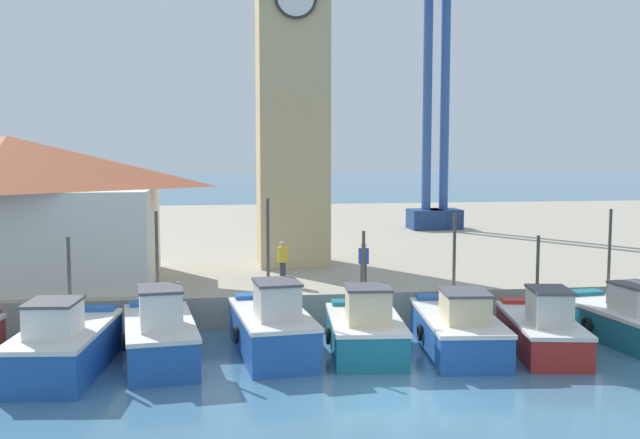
{
  "coord_description": "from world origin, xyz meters",
  "views": [
    {
      "loc": [
        -4.39,
        -17.2,
        6.18
      ],
      "look_at": [
        -0.51,
        9.79,
        3.5
      ],
      "focal_mm": 42.0,
      "sensor_mm": 36.0,
      "label": 1
    }
  ],
  "objects_px": {
    "dock_worker_near_tower": "(364,264)",
    "dock_worker_along_quay": "(283,262)",
    "fishing_boat_mid_right": "(458,328)",
    "fishing_boat_right_outer": "(620,319)",
    "fishing_boat_right_inner": "(542,329)",
    "fishing_boat_center": "(365,330)",
    "fishing_boat_left_outer": "(64,345)",
    "fishing_boat_mid_left": "(272,328)",
    "port_crane_near": "(427,101)",
    "port_crane_far": "(443,110)",
    "clock_tower": "(292,73)",
    "fishing_boat_left_inner": "(160,335)",
    "warehouse_left": "(10,208)"
  },
  "relations": [
    {
      "from": "fishing_boat_right_inner",
      "to": "dock_worker_near_tower",
      "type": "relative_size",
      "value": 3.14
    },
    {
      "from": "fishing_boat_left_outer",
      "to": "fishing_boat_right_outer",
      "type": "distance_m",
      "value": 16.95
    },
    {
      "from": "fishing_boat_center",
      "to": "dock_worker_near_tower",
      "type": "xyz_separation_m",
      "value": [
        0.91,
        4.76,
        1.22
      ]
    },
    {
      "from": "fishing_boat_left_inner",
      "to": "dock_worker_along_quay",
      "type": "height_order",
      "value": "fishing_boat_left_inner"
    },
    {
      "from": "fishing_boat_left_outer",
      "to": "fishing_boat_mid_right",
      "type": "distance_m",
      "value": 11.35
    },
    {
      "from": "fishing_boat_right_inner",
      "to": "clock_tower",
      "type": "xyz_separation_m",
      "value": [
        -6.4,
        10.86,
        8.55
      ]
    },
    {
      "from": "fishing_boat_right_outer",
      "to": "clock_tower",
      "type": "distance_m",
      "value": 16.17
    },
    {
      "from": "port_crane_far",
      "to": "dock_worker_along_quay",
      "type": "height_order",
      "value": "port_crane_far"
    },
    {
      "from": "fishing_boat_left_inner",
      "to": "dock_worker_near_tower",
      "type": "xyz_separation_m",
      "value": [
        6.91,
        4.67,
        1.17
      ]
    },
    {
      "from": "port_crane_near",
      "to": "dock_worker_near_tower",
      "type": "distance_m",
      "value": 20.93
    },
    {
      "from": "fishing_boat_center",
      "to": "port_crane_near",
      "type": "distance_m",
      "value": 25.83
    },
    {
      "from": "dock_worker_near_tower",
      "to": "dock_worker_along_quay",
      "type": "distance_m",
      "value": 2.96
    },
    {
      "from": "fishing_boat_right_outer",
      "to": "warehouse_left",
      "type": "distance_m",
      "value": 21.62
    },
    {
      "from": "fishing_boat_right_inner",
      "to": "fishing_boat_left_inner",
      "type": "bearing_deg",
      "value": 177.31
    },
    {
      "from": "dock_worker_near_tower",
      "to": "dock_worker_along_quay",
      "type": "height_order",
      "value": "same"
    },
    {
      "from": "fishing_boat_left_outer",
      "to": "fishing_boat_left_inner",
      "type": "bearing_deg",
      "value": 16.8
    },
    {
      "from": "fishing_boat_mid_left",
      "to": "fishing_boat_mid_right",
      "type": "xyz_separation_m",
      "value": [
        5.57,
        -0.41,
        -0.11
      ]
    },
    {
      "from": "fishing_boat_mid_left",
      "to": "fishing_boat_center",
      "type": "xyz_separation_m",
      "value": [
        2.74,
        -0.32,
        -0.09
      ]
    },
    {
      "from": "fishing_boat_mid_right",
      "to": "clock_tower",
      "type": "height_order",
      "value": "clock_tower"
    },
    {
      "from": "fishing_boat_right_outer",
      "to": "clock_tower",
      "type": "xyz_separation_m",
      "value": [
        -9.47,
        9.93,
        8.56
      ]
    },
    {
      "from": "fishing_boat_left_outer",
      "to": "fishing_boat_center",
      "type": "distance_m",
      "value": 8.53
    },
    {
      "from": "warehouse_left",
      "to": "dock_worker_along_quay",
      "type": "bearing_deg",
      "value": -10.34
    },
    {
      "from": "fishing_boat_left_outer",
      "to": "fishing_boat_right_inner",
      "type": "bearing_deg",
      "value": 0.93
    },
    {
      "from": "fishing_boat_right_outer",
      "to": "warehouse_left",
      "type": "bearing_deg",
      "value": 161.28
    },
    {
      "from": "fishing_boat_mid_right",
      "to": "fishing_boat_right_outer",
      "type": "distance_m",
      "value": 5.6
    },
    {
      "from": "fishing_boat_mid_right",
      "to": "clock_tower",
      "type": "bearing_deg",
      "value": 110.33
    },
    {
      "from": "warehouse_left",
      "to": "port_crane_far",
      "type": "xyz_separation_m",
      "value": [
        21.42,
        15.84,
        4.51
      ]
    },
    {
      "from": "fishing_boat_right_outer",
      "to": "clock_tower",
      "type": "height_order",
      "value": "clock_tower"
    },
    {
      "from": "fishing_boat_right_outer",
      "to": "fishing_boat_mid_left",
      "type": "bearing_deg",
      "value": -179.12
    },
    {
      "from": "dock_worker_along_quay",
      "to": "clock_tower",
      "type": "bearing_deg",
      "value": 79.81
    },
    {
      "from": "fishing_boat_left_outer",
      "to": "fishing_boat_right_inner",
      "type": "distance_m",
      "value": 13.84
    },
    {
      "from": "fishing_boat_left_outer",
      "to": "port_crane_far",
      "type": "bearing_deg",
      "value": 52.84
    },
    {
      "from": "fishing_boat_left_inner",
      "to": "fishing_boat_right_inner",
      "type": "distance_m",
      "value": 11.35
    },
    {
      "from": "fishing_boat_left_inner",
      "to": "fishing_boat_center",
      "type": "bearing_deg",
      "value": -0.89
    },
    {
      "from": "fishing_boat_mid_right",
      "to": "fishing_boat_right_outer",
      "type": "relative_size",
      "value": 1.08
    },
    {
      "from": "dock_worker_near_tower",
      "to": "dock_worker_along_quay",
      "type": "bearing_deg",
      "value": 164.52
    },
    {
      "from": "fishing_boat_center",
      "to": "fishing_boat_right_outer",
      "type": "height_order",
      "value": "fishing_boat_right_outer"
    },
    {
      "from": "fishing_boat_left_outer",
      "to": "fishing_boat_right_inner",
      "type": "relative_size",
      "value": 1.0
    },
    {
      "from": "fishing_boat_left_outer",
      "to": "fishing_boat_right_inner",
      "type": "xyz_separation_m",
      "value": [
        13.84,
        0.22,
        -0.08
      ]
    },
    {
      "from": "fishing_boat_mid_right",
      "to": "fishing_boat_right_inner",
      "type": "xyz_separation_m",
      "value": [
        2.51,
        -0.35,
        -0.02
      ]
    },
    {
      "from": "clock_tower",
      "to": "dock_worker_near_tower",
      "type": "distance_m",
      "value": 9.43
    },
    {
      "from": "dock_worker_along_quay",
      "to": "fishing_boat_center",
      "type": "bearing_deg",
      "value": -70.76
    },
    {
      "from": "fishing_boat_center",
      "to": "fishing_boat_mid_right",
      "type": "height_order",
      "value": "fishing_boat_mid_right"
    },
    {
      "from": "clock_tower",
      "to": "dock_worker_near_tower",
      "type": "height_order",
      "value": "clock_tower"
    },
    {
      "from": "fishing_boat_mid_right",
      "to": "port_crane_near",
      "type": "height_order",
      "value": "port_crane_near"
    },
    {
      "from": "fishing_boat_left_inner",
      "to": "dock_worker_near_tower",
      "type": "relative_size",
      "value": 3.2
    },
    {
      "from": "fishing_boat_left_inner",
      "to": "port_crane_near",
      "type": "xyz_separation_m",
      "value": [
        14.52,
        22.87,
        8.14
      ]
    },
    {
      "from": "fishing_boat_right_inner",
      "to": "fishing_boat_center",
      "type": "bearing_deg",
      "value": 175.3
    },
    {
      "from": "fishing_boat_left_outer",
      "to": "dock_worker_near_tower",
      "type": "height_order",
      "value": "fishing_boat_left_outer"
    },
    {
      "from": "dock_worker_near_tower",
      "to": "fishing_boat_left_outer",
      "type": "bearing_deg",
      "value": -150.07
    }
  ]
}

